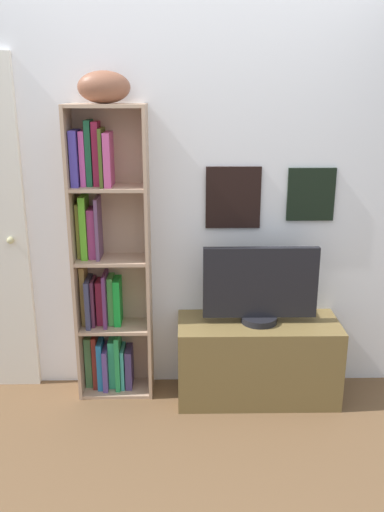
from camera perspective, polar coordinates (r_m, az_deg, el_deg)
name	(u,v)px	position (r m, az deg, el deg)	size (l,w,h in m)	color
ground	(192,499)	(2.90, 0.05, -24.17)	(5.20, 5.20, 0.04)	brown
back_wall	(190,197)	(3.36, -0.21, 6.21)	(4.80, 0.08, 2.50)	silver
bookshelf	(106,266)	(3.38, -9.06, -1.07)	(0.46, 0.24, 1.81)	tan
football	(104,87)	(3.18, -9.23, 17.11)	(0.29, 0.18, 0.18)	brown
tv_stand	(257,360)	(3.50, 6.88, -10.76)	(1.00, 0.41, 0.51)	brown
television	(260,286)	(3.30, 7.18, -3.19)	(0.69, 0.22, 0.48)	black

